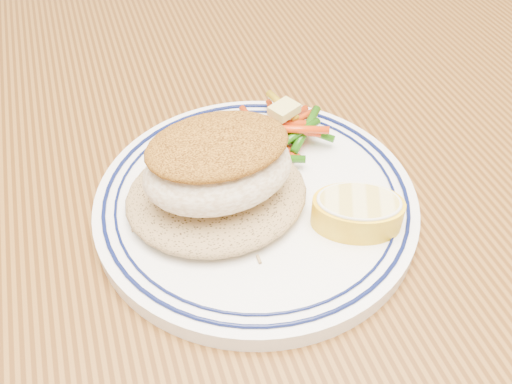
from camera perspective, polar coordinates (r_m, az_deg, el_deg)
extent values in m
cube|color=#4F2D0F|center=(0.47, 0.37, -4.16)|extent=(1.50, 0.90, 0.04)
cylinder|color=white|center=(0.45, 0.00, -1.12)|extent=(0.25, 0.25, 0.01)
torus|color=#0A113F|center=(0.44, 0.00, -0.36)|extent=(0.24, 0.24, 0.00)
torus|color=#0A113F|center=(0.44, 0.00, -0.36)|extent=(0.22, 0.22, 0.00)
ellipsoid|color=#A08050|center=(0.43, -3.96, 0.04)|extent=(0.14, 0.12, 0.03)
ellipsoid|color=white|center=(0.41, -3.80, 2.22)|extent=(0.11, 0.08, 0.05)
ellipsoid|color=#9A6118|center=(0.39, -3.89, 4.68)|extent=(0.10, 0.07, 0.02)
cylinder|color=red|center=(0.49, 1.98, 5.01)|extent=(0.03, 0.05, 0.01)
cylinder|color=#1C540A|center=(0.48, -0.34, 4.98)|extent=(0.06, 0.02, 0.02)
cylinder|color=red|center=(0.49, 4.46, 5.24)|extent=(0.04, 0.04, 0.01)
cylinder|color=#1C540A|center=(0.50, 1.58, 6.05)|extent=(0.04, 0.06, 0.01)
cylinder|color=red|center=(0.51, 3.20, 7.68)|extent=(0.05, 0.02, 0.01)
cylinder|color=red|center=(0.49, 0.04, 5.82)|extent=(0.04, 0.05, 0.01)
cylinder|color=red|center=(0.49, 0.58, 5.95)|extent=(0.05, 0.02, 0.01)
cylinder|color=#1C540A|center=(0.46, 1.63, 3.39)|extent=(0.05, 0.03, 0.01)
cylinder|color=red|center=(0.50, 2.00, 7.23)|extent=(0.01, 0.06, 0.01)
cylinder|color=#1C540A|center=(0.49, 5.13, 6.20)|extent=(0.04, 0.04, 0.01)
cylinder|color=gold|center=(0.46, 1.12, 3.47)|extent=(0.03, 0.04, 0.01)
cylinder|color=#1C540A|center=(0.49, 1.26, 6.56)|extent=(0.04, 0.04, 0.01)
cylinder|color=#1C540A|center=(0.49, 5.00, 6.26)|extent=(0.04, 0.05, 0.01)
cylinder|color=#1C540A|center=(0.48, 4.17, 5.81)|extent=(0.05, 0.03, 0.01)
cylinder|color=red|center=(0.50, 4.00, 7.13)|extent=(0.05, 0.03, 0.01)
cylinder|color=red|center=(0.48, 2.91, 6.28)|extent=(0.06, 0.04, 0.01)
cylinder|color=red|center=(0.49, 2.23, 6.76)|extent=(0.05, 0.02, 0.01)
cylinder|color=red|center=(0.47, -0.82, 5.60)|extent=(0.03, 0.05, 0.01)
cylinder|color=#1C540A|center=(0.46, 1.17, 3.89)|extent=(0.01, 0.06, 0.01)
cylinder|color=red|center=(0.48, -0.07, 6.78)|extent=(0.01, 0.05, 0.01)
cylinder|color=#1C540A|center=(0.45, 0.50, 4.19)|extent=(0.04, 0.05, 0.01)
cylinder|color=red|center=(0.47, 3.97, 6.26)|extent=(0.05, 0.03, 0.01)
cylinder|color=gold|center=(0.50, 2.63, 8.64)|extent=(0.01, 0.05, 0.01)
cube|color=#DDCF6C|center=(0.48, 2.84, 8.23)|extent=(0.03, 0.03, 0.01)
torus|color=white|center=(0.41, 10.29, -0.93)|extent=(0.08, 0.08, 0.00)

